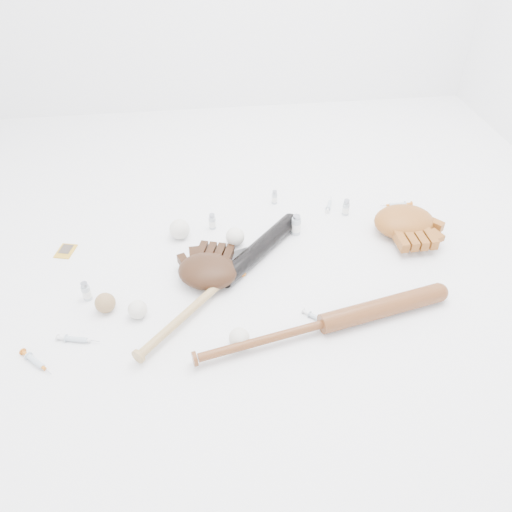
{
  "coord_description": "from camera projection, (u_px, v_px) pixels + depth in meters",
  "views": [
    {
      "loc": [
        -0.15,
        -1.39,
        1.24
      ],
      "look_at": [
        0.03,
        0.01,
        0.06
      ],
      "focal_mm": 35.0,
      "sensor_mm": 36.0,
      "label": 1
    }
  ],
  "objects": [
    {
      "name": "baseball_mid",
      "position": [
        239.0,
        338.0,
        1.58
      ],
      "size": [
        0.07,
        0.07,
        0.07
      ],
      "primitive_type": "sphere",
      "color": "silver",
      "rests_on": "ground"
    },
    {
      "name": "baseball_aged",
      "position": [
        105.0,
        303.0,
        1.69
      ],
      "size": [
        0.07,
        0.07,
        0.07
      ],
      "primitive_type": "sphere",
      "color": "#957147",
      "rests_on": "ground"
    },
    {
      "name": "vial_4",
      "position": [
        86.0,
        291.0,
        1.74
      ],
      "size": [
        0.03,
        0.03,
        0.07
      ],
      "primitive_type": "cylinder",
      "color": "#B1BBC2",
      "rests_on": "ground"
    },
    {
      "name": "syringe_4",
      "position": [
        397.0,
        205.0,
        2.2
      ],
      "size": [
        0.16,
        0.03,
        0.02
      ],
      "primitive_type": null,
      "rotation": [
        0.0,
        0.0,
        3.13
      ],
      "color": "#ADBCC6",
      "rests_on": "ground"
    },
    {
      "name": "bat_dark",
      "position": [
        225.0,
        279.0,
        1.79
      ],
      "size": [
        0.67,
        0.72,
        0.07
      ],
      "primitive_type": null,
      "rotation": [
        0.0,
        0.0,
        0.83
      ],
      "color": "black",
      "rests_on": "ground"
    },
    {
      "name": "glove_dark",
      "position": [
        208.0,
        271.0,
        1.8
      ],
      "size": [
        0.33,
        0.33,
        0.09
      ],
      "primitive_type": null,
      "rotation": [
        0.0,
        0.0,
        -0.31
      ],
      "color": "black",
      "rests_on": "ground"
    },
    {
      "name": "vial_1",
      "position": [
        346.0,
        207.0,
        2.13
      ],
      "size": [
        0.03,
        0.03,
        0.07
      ],
      "primitive_type": "cylinder",
      "color": "#B1BBC2",
      "rests_on": "ground"
    },
    {
      "name": "syringe_5",
      "position": [
        77.0,
        339.0,
        1.6
      ],
      "size": [
        0.16,
        0.06,
        0.02
      ],
      "primitive_type": null,
      "rotation": [
        0.0,
        0.0,
        -0.24
      ],
      "color": "#ADBCC6",
      "rests_on": "ground"
    },
    {
      "name": "baseball_on_pedestal",
      "position": [
        235.0,
        237.0,
        1.91
      ],
      "size": [
        0.07,
        0.07,
        0.07
      ],
      "primitive_type": "sphere",
      "color": "silver",
      "rests_on": "pedestal"
    },
    {
      "name": "vial_0",
      "position": [
        275.0,
        197.0,
        2.2
      ],
      "size": [
        0.02,
        0.02,
        0.06
      ],
      "primitive_type": "cylinder",
      "color": "#B1BBC2",
      "rests_on": "ground"
    },
    {
      "name": "vial_3",
      "position": [
        296.0,
        225.0,
        2.02
      ],
      "size": [
        0.04,
        0.04,
        0.09
      ],
      "primitive_type": "cylinder",
      "color": "#B1BBC2",
      "rests_on": "ground"
    },
    {
      "name": "bat_wood",
      "position": [
        324.0,
        324.0,
        1.62
      ],
      "size": [
        0.92,
        0.26,
        0.07
      ],
      "primitive_type": null,
      "rotation": [
        0.0,
        0.0,
        0.21
      ],
      "color": "brown",
      "rests_on": "ground"
    },
    {
      "name": "trading_card",
      "position": [
        66.0,
        251.0,
        1.96
      ],
      "size": [
        0.08,
        0.1,
        0.0
      ],
      "primitive_type": "cube",
      "rotation": [
        0.0,
        0.0,
        -0.26
      ],
      "color": "#B98721",
      "rests_on": "ground"
    },
    {
      "name": "syringe_2",
      "position": [
        329.0,
        205.0,
        2.2
      ],
      "size": [
        0.07,
        0.13,
        0.02
      ],
      "primitive_type": null,
      "rotation": [
        0.0,
        0.0,
        1.18
      ],
      "color": "#ADBCC6",
      "rests_on": "ground"
    },
    {
      "name": "pedestal",
      "position": [
        236.0,
        248.0,
        1.95
      ],
      "size": [
        0.09,
        0.09,
        0.04
      ],
      "primitive_type": "cube",
      "rotation": [
        0.0,
        0.0,
        0.32
      ],
      "color": "white",
      "rests_on": "ground"
    },
    {
      "name": "syringe_0",
      "position": [
        35.0,
        362.0,
        1.54
      ],
      "size": [
        0.14,
        0.13,
        0.02
      ],
      "primitive_type": null,
      "rotation": [
        0.0,
        0.0,
        -0.75
      ],
      "color": "#ADBCC6",
      "rests_on": "ground"
    },
    {
      "name": "syringe_1",
      "position": [
        236.0,
        267.0,
        1.88
      ],
      "size": [
        0.08,
        0.13,
        0.02
      ],
      "primitive_type": null,
      "rotation": [
        0.0,
        0.0,
        2.01
      ],
      "color": "#ADBCC6",
      "rests_on": "ground"
    },
    {
      "name": "vial_2",
      "position": [
        212.0,
        221.0,
        2.06
      ],
      "size": [
        0.03,
        0.03,
        0.07
      ],
      "primitive_type": "cylinder",
      "color": "#B1BBC2",
      "rests_on": "ground"
    },
    {
      "name": "baseball_left",
      "position": [
        138.0,
        309.0,
        1.67
      ],
      "size": [
        0.07,
        0.07,
        0.07
      ],
      "primitive_type": "sphere",
      "color": "silver",
      "rests_on": "ground"
    },
    {
      "name": "baseball_upper",
      "position": [
        180.0,
        229.0,
        2.0
      ],
      "size": [
        0.08,
        0.08,
        0.08
      ],
      "primitive_type": "sphere",
      "color": "silver",
      "rests_on": "ground"
    },
    {
      "name": "glove_tan",
      "position": [
        404.0,
        221.0,
        2.03
      ],
      "size": [
        0.3,
        0.3,
        0.11
      ],
      "primitive_type": null,
      "rotation": [
        0.0,
        0.0,
        3.17
      ],
      "color": "brown",
      "rests_on": "ground"
    },
    {
      "name": "syringe_3",
      "position": [
        317.0,
        318.0,
        1.68
      ],
      "size": [
        0.12,
        0.11,
        0.02
      ],
      "primitive_type": null,
      "rotation": [
        0.0,
        0.0,
        -0.77
      ],
      "color": "#ADBCC6",
      "rests_on": "ground"
    }
  ]
}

